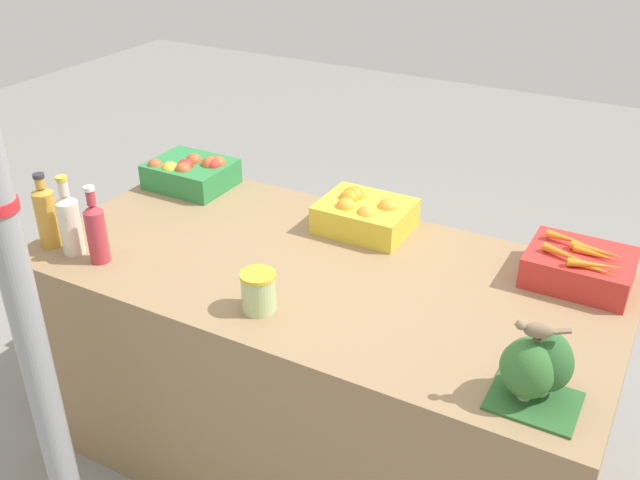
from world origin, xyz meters
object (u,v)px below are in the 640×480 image
(broccoli_pile, at_px, (537,366))
(juice_bottle_amber, at_px, (46,215))
(apple_crate, at_px, (192,172))
(carrot_crate, at_px, (580,267))
(pickle_jar, at_px, (258,291))
(sparrow_bird, at_px, (537,330))
(orange_crate, at_px, (364,214))
(support_pole, at_px, (8,245))
(juice_bottle_cloudy, at_px, (70,222))
(juice_bottle_ruby, at_px, (96,231))

(broccoli_pile, xyz_separation_m, juice_bottle_amber, (-1.67, -0.02, 0.02))
(apple_crate, bearing_deg, carrot_crate, 0.08)
(broccoli_pile, xyz_separation_m, pickle_jar, (-0.82, -0.01, -0.03))
(carrot_crate, xyz_separation_m, sparrow_bird, (0.00, -0.64, 0.16))
(carrot_crate, distance_m, sparrow_bird, 0.66)
(apple_crate, bearing_deg, pickle_jar, -40.36)
(juice_bottle_amber, relative_size, pickle_jar, 2.13)
(orange_crate, relative_size, juice_bottle_amber, 1.19)
(support_pole, xyz_separation_m, sparrow_bird, (1.26, 0.44, -0.11))
(apple_crate, xyz_separation_m, carrot_crate, (1.54, 0.00, -0.01))
(juice_bottle_amber, xyz_separation_m, pickle_jar, (0.86, 0.01, -0.05))
(juice_bottle_cloudy, relative_size, pickle_jar, 2.23)
(broccoli_pile, distance_m, juice_bottle_amber, 1.67)
(juice_bottle_amber, height_order, pickle_jar, juice_bottle_amber)
(juice_bottle_amber, xyz_separation_m, sparrow_bird, (1.66, -0.01, 0.10))
(pickle_jar, bearing_deg, support_pole, -134.44)
(carrot_crate, bearing_deg, juice_bottle_amber, -159.06)
(support_pole, height_order, juice_bottle_amber, support_pole)
(juice_bottle_cloudy, relative_size, juice_bottle_ruby, 1.03)
(carrot_crate, relative_size, sparrow_bird, 2.45)
(apple_crate, relative_size, orange_crate, 1.00)
(broccoli_pile, bearing_deg, juice_bottle_cloudy, -179.32)
(juice_bottle_cloudy, bearing_deg, orange_crate, 38.65)
(orange_crate, height_order, pickle_jar, orange_crate)
(support_pole, relative_size, juice_bottle_amber, 8.48)
(juice_bottle_cloudy, bearing_deg, apple_crate, 88.55)
(support_pole, bearing_deg, pickle_jar, 45.56)
(apple_crate, distance_m, broccoli_pile, 1.67)
(apple_crate, bearing_deg, juice_bottle_amber, -101.17)
(juice_bottle_cloudy, height_order, juice_bottle_ruby, juice_bottle_cloudy)
(support_pole, height_order, orange_crate, support_pole)
(support_pole, bearing_deg, juice_bottle_amber, 132.05)
(juice_bottle_amber, height_order, sparrow_bird, juice_bottle_amber)
(support_pole, bearing_deg, orange_crate, 65.19)
(juice_bottle_cloudy, height_order, sparrow_bird, juice_bottle_cloudy)
(carrot_crate, height_order, sparrow_bird, sparrow_bird)
(juice_bottle_amber, distance_m, pickle_jar, 0.86)
(orange_crate, distance_m, pickle_jar, 0.62)
(sparrow_bird, bearing_deg, juice_bottle_amber, -20.31)
(support_pole, bearing_deg, broccoli_pile, 20.15)
(orange_crate, height_order, carrot_crate, orange_crate)
(juice_bottle_cloudy, relative_size, sparrow_bird, 2.16)
(sparrow_bird, bearing_deg, orange_crate, -60.40)
(support_pole, distance_m, orange_crate, 1.22)
(carrot_crate, relative_size, juice_bottle_ruby, 1.17)
(support_pole, height_order, apple_crate, support_pole)
(apple_crate, height_order, sparrow_bird, sparrow_bird)
(apple_crate, height_order, broccoli_pile, broccoli_pile)
(orange_crate, distance_m, broccoli_pile, 0.99)
(sparrow_bird, bearing_deg, juice_bottle_ruby, -20.35)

